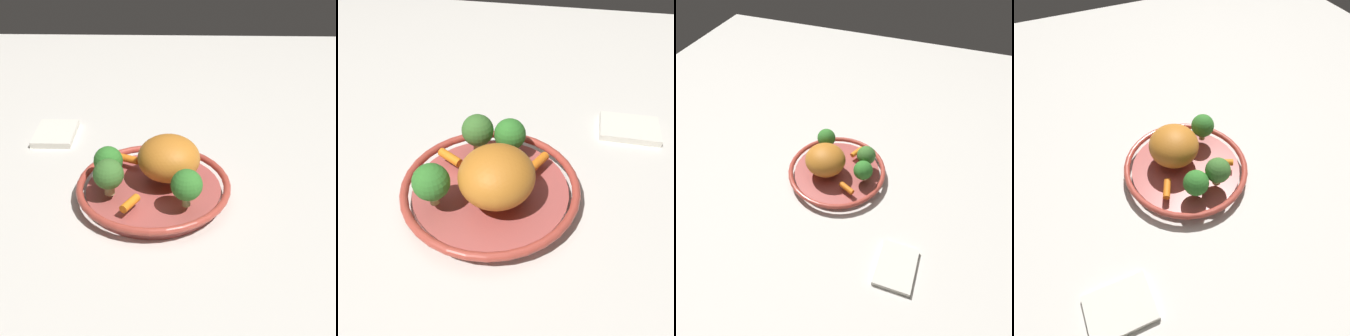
% 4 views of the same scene
% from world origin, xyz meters
% --- Properties ---
extents(ground_plane, '(2.05, 2.05, 0.00)m').
position_xyz_m(ground_plane, '(0.00, 0.00, 0.00)').
color(ground_plane, beige).
extents(serving_bowl, '(0.30, 0.30, 0.04)m').
position_xyz_m(serving_bowl, '(0.00, 0.00, 0.02)').
color(serving_bowl, '#A84C47').
rests_on(serving_bowl, ground_plane).
extents(roast_chicken_piece, '(0.14, 0.14, 0.09)m').
position_xyz_m(roast_chicken_piece, '(0.02, -0.03, 0.08)').
color(roast_chicken_piece, '#C17023').
rests_on(roast_chicken_piece, serving_bowl).
extents(baby_carrot_near_rim, '(0.05, 0.04, 0.02)m').
position_xyz_m(baby_carrot_near_rim, '(-0.08, 0.04, 0.04)').
color(baby_carrot_near_rim, orange).
rests_on(baby_carrot_near_rim, serving_bowl).
extents(baby_carrot_center, '(0.03, 0.05, 0.02)m').
position_xyz_m(baby_carrot_center, '(0.07, 0.06, 0.04)').
color(baby_carrot_center, orange).
rests_on(baby_carrot_center, serving_bowl).
extents(broccoli_floret_large, '(0.06, 0.06, 0.07)m').
position_xyz_m(broccoli_floret_large, '(0.02, 0.09, 0.07)').
color(broccoli_floret_large, '#96AA66').
rests_on(broccoli_floret_large, serving_bowl).
extents(broccoli_floret_edge, '(0.06, 0.06, 0.07)m').
position_xyz_m(broccoli_floret_edge, '(-0.04, 0.08, 0.08)').
color(broccoli_floret_edge, tan).
rests_on(broccoli_floret_edge, serving_bowl).
extents(broccoli_floret_small, '(0.06, 0.06, 0.07)m').
position_xyz_m(broccoli_floret_small, '(-0.07, -0.06, 0.08)').
color(broccoli_floret_small, '#97A966').
rests_on(broccoli_floret_small, serving_bowl).
extents(dish_towel, '(0.12, 0.09, 0.01)m').
position_xyz_m(dish_towel, '(0.24, 0.25, 0.01)').
color(dish_towel, silver).
rests_on(dish_towel, ground_plane).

